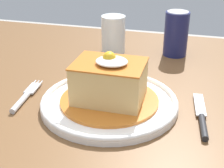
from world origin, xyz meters
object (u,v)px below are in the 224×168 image
at_px(knife, 202,120).
at_px(drinking_glass, 113,37).
at_px(soda_can, 176,34).
at_px(main_plate, 109,102).
at_px(fork, 24,97).

distance_m(knife, drinking_glass, 0.41).
xyz_separation_m(soda_can, drinking_glass, (-0.17, -0.02, -0.02)).
distance_m(knife, soda_can, 0.36).
bearing_deg(main_plate, soda_can, 73.09).
xyz_separation_m(fork, drinking_glass, (0.11, 0.33, 0.04)).
xyz_separation_m(main_plate, fork, (-0.18, -0.02, -0.00)).
bearing_deg(main_plate, knife, -4.92).
relative_size(soda_can, drinking_glass, 1.18).
height_order(main_plate, drinking_glass, drinking_glass).
height_order(knife, soda_can, soda_can).
relative_size(main_plate, fork, 1.97).
bearing_deg(knife, main_plate, 175.08).
xyz_separation_m(main_plate, knife, (0.18, -0.02, -0.00)).
bearing_deg(soda_can, main_plate, -106.91).
bearing_deg(main_plate, drinking_glass, 103.63).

